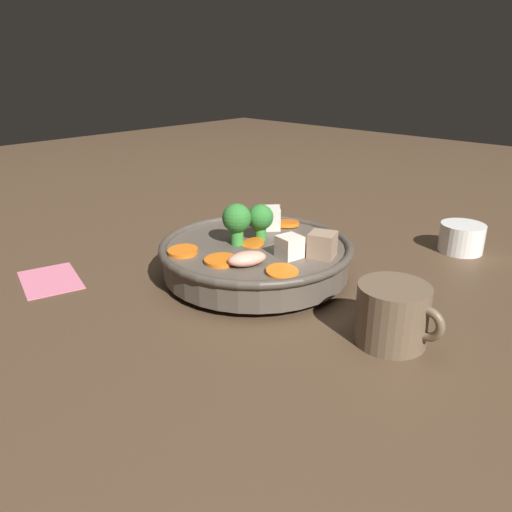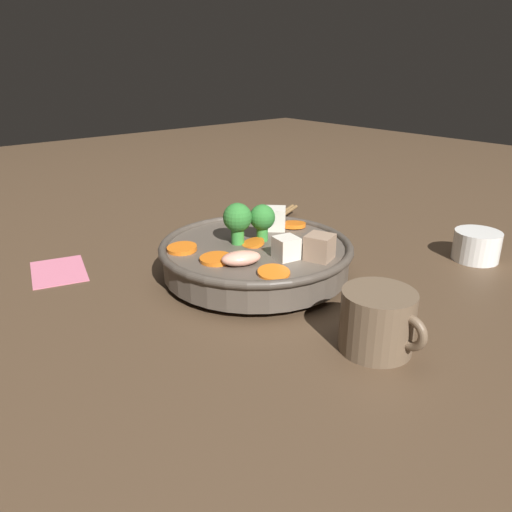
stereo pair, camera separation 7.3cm
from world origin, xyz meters
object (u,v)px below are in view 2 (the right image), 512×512
(side_saucer, at_px, (270,226))
(chopsticks_pair, at_px, (270,222))
(stirfry_bowl, at_px, (256,254))
(tea_cup, at_px, (477,245))
(dark_mug, at_px, (378,321))

(side_saucer, height_order, chopsticks_pair, chopsticks_pair)
(stirfry_bowl, relative_size, tea_cup, 3.88)
(tea_cup, height_order, chopsticks_pair, tea_cup)
(tea_cup, distance_m, chopsticks_pair, 0.36)
(stirfry_bowl, bearing_deg, tea_cup, 60.48)
(side_saucer, relative_size, dark_mug, 1.14)
(side_saucer, height_order, tea_cup, tea_cup)
(tea_cup, bearing_deg, chopsticks_pair, -155.12)
(tea_cup, relative_size, chopsticks_pair, 0.33)
(side_saucer, relative_size, tea_cup, 1.60)
(tea_cup, bearing_deg, dark_mug, -80.15)
(side_saucer, bearing_deg, tea_cup, 24.88)
(tea_cup, distance_m, dark_mug, 0.35)
(stirfry_bowl, distance_m, chopsticks_pair, 0.22)
(stirfry_bowl, bearing_deg, side_saucer, 132.33)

